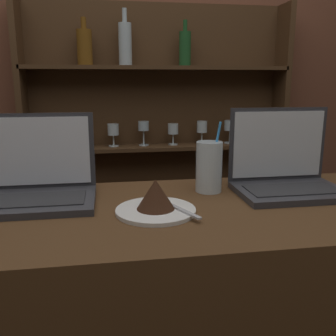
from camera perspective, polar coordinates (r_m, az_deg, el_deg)
name	(u,v)px	position (r m, az deg, el deg)	size (l,w,h in m)	color
back_wall	(134,71)	(2.16, -5.18, 14.56)	(7.00, 0.06, 2.70)	brown
back_shelf	(156,153)	(2.13, -1.79, 2.32)	(1.43, 0.18, 1.70)	#472D19
laptop_near	(30,183)	(1.08, -20.35, -2.13)	(0.35, 0.22, 0.23)	#333338
laptop_far	(286,173)	(1.16, 17.51, -0.67)	(0.31, 0.21, 0.24)	#333338
cake_plate	(156,200)	(0.93, -1.87, -4.95)	(0.20, 0.20, 0.09)	white
water_glass	(209,167)	(1.10, 6.27, 0.19)	(0.08, 0.08, 0.21)	silver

